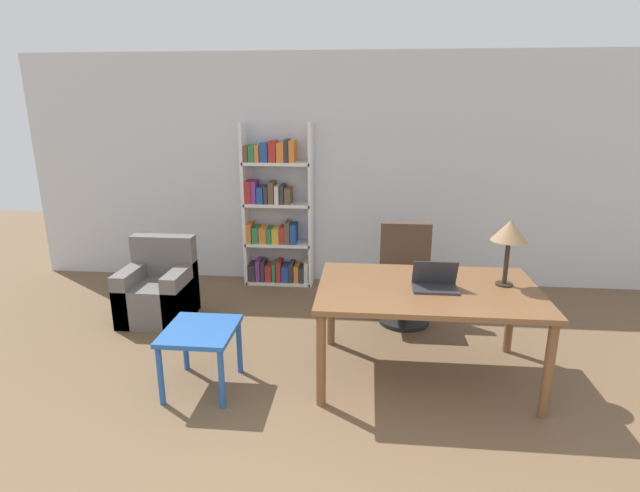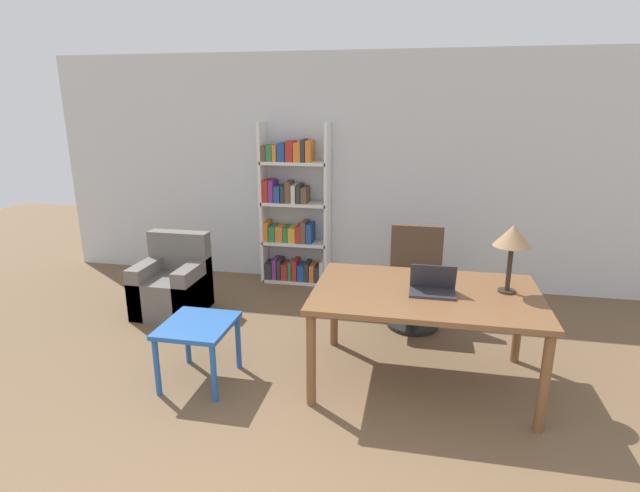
{
  "view_description": "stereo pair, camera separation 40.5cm",
  "coord_description": "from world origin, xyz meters",
  "px_view_note": "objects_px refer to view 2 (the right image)",
  "views": [
    {
      "loc": [
        0.14,
        -1.38,
        2.14
      ],
      "look_at": [
        -0.24,
        2.5,
        1.02
      ],
      "focal_mm": 28.0,
      "sensor_mm": 36.0,
      "label": 1
    },
    {
      "loc": [
        0.54,
        -1.32,
        2.14
      ],
      "look_at": [
        -0.24,
        2.5,
        1.02
      ],
      "focal_mm": 28.0,
      "sensor_mm": 36.0,
      "label": 2
    }
  ],
  "objects_px": {
    "armchair": "(173,286)",
    "bookshelf": "(292,215)",
    "laptop": "(433,287)",
    "side_table_blue": "(198,332)",
    "office_chair": "(415,281)",
    "table_lamp": "(513,238)",
    "desk": "(425,301)"
  },
  "relations": [
    {
      "from": "desk",
      "to": "side_table_blue",
      "type": "distance_m",
      "value": 1.77
    },
    {
      "from": "side_table_blue",
      "to": "bookshelf",
      "type": "bearing_deg",
      "value": 86.46
    },
    {
      "from": "desk",
      "to": "office_chair",
      "type": "relative_size",
      "value": 1.74
    },
    {
      "from": "office_chair",
      "to": "bookshelf",
      "type": "height_order",
      "value": "bookshelf"
    },
    {
      "from": "table_lamp",
      "to": "armchair",
      "type": "distance_m",
      "value": 3.4
    },
    {
      "from": "armchair",
      "to": "bookshelf",
      "type": "bearing_deg",
      "value": 48.65
    },
    {
      "from": "desk",
      "to": "bookshelf",
      "type": "bearing_deg",
      "value": 127.61
    },
    {
      "from": "table_lamp",
      "to": "side_table_blue",
      "type": "relative_size",
      "value": 0.9
    },
    {
      "from": "laptop",
      "to": "armchair",
      "type": "height_order",
      "value": "laptop"
    },
    {
      "from": "office_chair",
      "to": "armchair",
      "type": "height_order",
      "value": "office_chair"
    },
    {
      "from": "desk",
      "to": "table_lamp",
      "type": "distance_m",
      "value": 0.79
    },
    {
      "from": "laptop",
      "to": "table_lamp",
      "type": "distance_m",
      "value": 0.68
    },
    {
      "from": "office_chair",
      "to": "laptop",
      "type": "bearing_deg",
      "value": -83.28
    },
    {
      "from": "desk",
      "to": "table_lamp",
      "type": "height_order",
      "value": "table_lamp"
    },
    {
      "from": "side_table_blue",
      "to": "office_chair",
      "type": "bearing_deg",
      "value": 41.43
    },
    {
      "from": "laptop",
      "to": "bookshelf",
      "type": "height_order",
      "value": "bookshelf"
    },
    {
      "from": "laptop",
      "to": "office_chair",
      "type": "relative_size",
      "value": 0.35
    },
    {
      "from": "armchair",
      "to": "bookshelf",
      "type": "distance_m",
      "value": 1.63
    },
    {
      "from": "laptop",
      "to": "armchair",
      "type": "bearing_deg",
      "value": 160.6
    },
    {
      "from": "office_chair",
      "to": "bookshelf",
      "type": "bearing_deg",
      "value": 147.65
    },
    {
      "from": "side_table_blue",
      "to": "armchair",
      "type": "bearing_deg",
      "value": 124.91
    },
    {
      "from": "laptop",
      "to": "side_table_blue",
      "type": "xyz_separation_m",
      "value": [
        -1.77,
        -0.31,
        -0.4
      ]
    },
    {
      "from": "laptop",
      "to": "side_table_blue",
      "type": "distance_m",
      "value": 1.84
    },
    {
      "from": "desk",
      "to": "side_table_blue",
      "type": "relative_size",
      "value": 2.94
    },
    {
      "from": "table_lamp",
      "to": "office_chair",
      "type": "relative_size",
      "value": 0.53
    },
    {
      "from": "bookshelf",
      "to": "office_chair",
      "type": "bearing_deg",
      "value": -32.35
    },
    {
      "from": "laptop",
      "to": "side_table_blue",
      "type": "relative_size",
      "value": 0.59
    },
    {
      "from": "table_lamp",
      "to": "bookshelf",
      "type": "distance_m",
      "value": 2.93
    },
    {
      "from": "desk",
      "to": "armchair",
      "type": "xyz_separation_m",
      "value": [
        -2.58,
        0.9,
        -0.4
      ]
    },
    {
      "from": "office_chair",
      "to": "armchair",
      "type": "bearing_deg",
      "value": -175.28
    },
    {
      "from": "desk",
      "to": "office_chair",
      "type": "xyz_separation_m",
      "value": [
        -0.09,
        1.1,
        -0.23
      ]
    },
    {
      "from": "table_lamp",
      "to": "bookshelf",
      "type": "height_order",
      "value": "bookshelf"
    }
  ]
}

